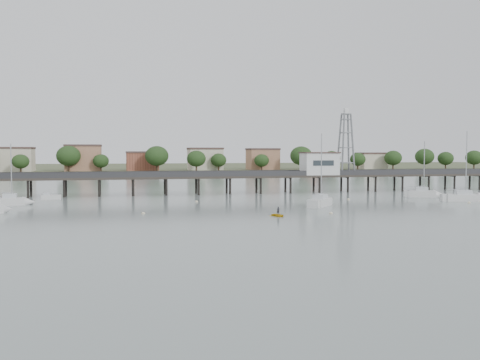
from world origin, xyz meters
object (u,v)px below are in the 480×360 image
at_px(yellow_dinghy, 278,216).
at_px(lattice_tower, 346,144).
at_px(sailboat_e, 427,194).
at_px(sailboat_b, 16,201).
at_px(sailboat_d, 471,198).
at_px(white_tender, 51,197).
at_px(sailboat_c, 323,202).
at_px(pier, 213,177).

bearing_deg(yellow_dinghy, lattice_tower, 36.93).
relative_size(sailboat_e, sailboat_b, 1.07).
relative_size(sailboat_d, white_tender, 3.77).
bearing_deg(sailboat_b, sailboat_e, -4.18).
bearing_deg(white_tender, yellow_dinghy, -45.49).
relative_size(lattice_tower, yellow_dinghy, 5.88).
bearing_deg(sailboat_c, pier, 67.08).
relative_size(sailboat_d, sailboat_c, 1.07).
distance_m(sailboat_b, yellow_dinghy, 47.78).
distance_m(sailboat_d, sailboat_c, 30.59).
height_order(pier, sailboat_c, sailboat_c).
bearing_deg(sailboat_d, sailboat_b, -169.19).
distance_m(pier, sailboat_d, 52.69).
bearing_deg(yellow_dinghy, pier, 74.35).
height_order(sailboat_c, sailboat_b, sailboat_c).
xyz_separation_m(sailboat_e, yellow_dinghy, (-39.73, -24.89, -0.65)).
relative_size(pier, white_tender, 40.36).
bearing_deg(sailboat_c, white_tender, 105.38).
bearing_deg(sailboat_b, sailboat_d, -11.00).
distance_m(sailboat_c, yellow_dinghy, 17.96).
bearing_deg(lattice_tower, sailboat_b, -166.54).
distance_m(sailboat_c, sailboat_e, 29.96).
xyz_separation_m(sailboat_e, white_tender, (-75.20, 11.46, -0.20)).
height_order(lattice_tower, yellow_dinghy, lattice_tower).
height_order(white_tender, yellow_dinghy, yellow_dinghy).
relative_size(sailboat_e, white_tender, 3.25).
height_order(sailboat_d, white_tender, sailboat_d).
xyz_separation_m(sailboat_e, sailboat_b, (-79.84, 1.06, 0.00)).
xyz_separation_m(pier, white_tender, (-33.40, -6.24, -3.35)).
height_order(sailboat_d, sailboat_b, sailboat_d).
height_order(lattice_tower, sailboat_e, lattice_tower).
xyz_separation_m(sailboat_d, white_tender, (-78.14, 21.42, -0.19)).
height_order(sailboat_c, yellow_dinghy, sailboat_c).
xyz_separation_m(sailboat_d, sailboat_c, (-30.55, -1.70, 0.00)).
xyz_separation_m(lattice_tower, sailboat_b, (-69.55, -16.64, -10.45)).
bearing_deg(yellow_dinghy, sailboat_b, 128.67).
height_order(sailboat_b, yellow_dinghy, sailboat_b).
relative_size(sailboat_b, yellow_dinghy, 4.27).
bearing_deg(sailboat_e, yellow_dinghy, -120.96).
relative_size(lattice_tower, sailboat_e, 1.28).
bearing_deg(yellow_dinghy, white_tender, 115.87).
height_order(sailboat_c, white_tender, sailboat_c).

